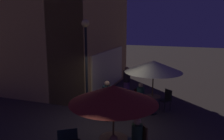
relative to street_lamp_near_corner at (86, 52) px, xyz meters
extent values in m
plane|color=#392E2A|center=(-0.50, -1.08, -2.69)|extent=(60.00, 60.00, 0.00)
cube|color=tan|center=(4.09, 1.42, 1.32)|extent=(6.62, 1.89, 8.02)
cube|color=tan|center=(1.72, 4.04, 1.32)|extent=(1.89, 7.12, 8.02)
cube|color=beige|center=(3.75, 0.44, -1.44)|extent=(4.63, 0.08, 2.10)
cylinder|color=black|center=(0.00, 0.00, -0.85)|extent=(0.10, 0.10, 3.69)
sphere|color=#FCDE77|center=(0.00, 0.00, 1.08)|extent=(0.31, 0.31, 0.31)
cylinder|color=#86603F|center=(-2.66, -2.05, -1.99)|extent=(0.78, 0.78, 0.03)
cylinder|color=black|center=(1.17, -2.46, -2.68)|extent=(0.40, 0.40, 0.03)
cylinder|color=black|center=(1.17, -2.46, -2.32)|extent=(0.06, 0.06, 0.76)
cylinder|color=brown|center=(1.17, -2.46, -1.92)|extent=(0.67, 0.67, 0.03)
cylinder|color=#50391F|center=(-2.66, -2.05, -1.61)|extent=(0.05, 0.05, 2.17)
cone|color=#9D2C19|center=(-2.66, -2.05, -0.72)|extent=(2.39, 2.39, 0.49)
cylinder|color=black|center=(1.17, -2.46, -2.66)|extent=(0.36, 0.36, 0.06)
cylinder|color=#523A1F|center=(1.17, -2.46, -1.57)|extent=(0.05, 0.05, 2.24)
cone|color=beige|center=(1.17, -2.46, -0.64)|extent=(2.37, 2.37, 0.47)
cube|color=brown|center=(-2.07, -2.77, -1.98)|extent=(0.36, 0.31, 0.44)
cylinder|color=black|center=(1.65, -2.09, -2.47)|extent=(0.03, 0.03, 0.46)
cylinder|color=black|center=(1.38, -1.89, -2.47)|extent=(0.03, 0.03, 0.46)
cylinder|color=black|center=(1.86, -1.82, -2.47)|extent=(0.03, 0.03, 0.46)
cylinder|color=black|center=(1.58, -1.62, -2.47)|extent=(0.03, 0.03, 0.46)
cube|color=black|center=(1.62, -1.85, -2.22)|extent=(0.60, 0.60, 0.04)
cube|color=black|center=(1.73, -1.70, -2.00)|extent=(0.37, 0.28, 0.42)
cylinder|color=black|center=(1.51, -2.95, -2.47)|extent=(0.03, 0.03, 0.44)
cylinder|color=black|center=(1.71, -2.70, -2.47)|extent=(0.03, 0.03, 0.44)
cylinder|color=black|center=(1.75, -3.15, -2.47)|extent=(0.03, 0.03, 0.44)
cylinder|color=black|center=(1.96, -2.91, -2.47)|extent=(0.03, 0.03, 0.44)
cube|color=black|center=(1.73, -2.93, -2.24)|extent=(0.57, 0.57, 0.04)
cube|color=black|center=(1.87, -3.04, -1.99)|extent=(0.29, 0.33, 0.45)
sphere|color=brown|center=(-3.37, -2.31, -1.61)|extent=(0.20, 0.20, 0.20)
cylinder|color=#28462C|center=(-2.20, -2.61, -1.95)|extent=(0.32, 0.32, 0.50)
sphere|color=tan|center=(-2.20, -2.61, -1.61)|extent=(0.21, 0.21, 0.21)
cube|color=black|center=(1.53, -1.97, -2.20)|extent=(0.49, 0.49, 0.14)
cylinder|color=black|center=(1.44, -2.10, -2.45)|extent=(0.14, 0.14, 0.49)
cylinder|color=#25463C|center=(1.62, -1.85, -1.95)|extent=(0.34, 0.34, 0.50)
sphere|color=tan|center=(1.62, -1.85, -1.61)|extent=(0.20, 0.20, 0.20)
cylinder|color=#562F64|center=(2.82, -0.86, -2.27)|extent=(0.30, 0.30, 0.86)
cylinder|color=black|center=(2.82, -0.86, -1.56)|extent=(0.35, 0.35, 0.56)
sphere|color=brown|center=(2.82, -0.86, -1.18)|extent=(0.22, 0.22, 0.22)
cylinder|color=black|center=(-0.07, -0.90, -2.27)|extent=(0.32, 0.32, 0.85)
cylinder|color=black|center=(-0.07, -0.90, -1.57)|extent=(0.37, 0.37, 0.56)
sphere|color=#946748|center=(-0.07, -0.90, -1.20)|extent=(0.20, 0.20, 0.20)
camera|label=1|loc=(-8.30, -4.00, 1.16)|focal=37.81mm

